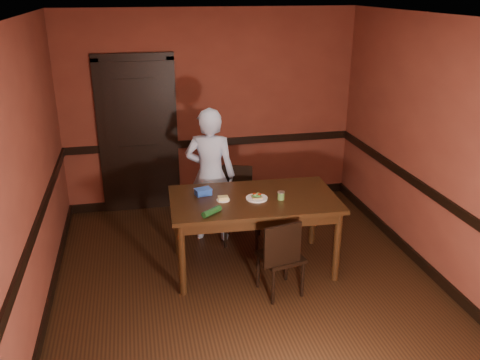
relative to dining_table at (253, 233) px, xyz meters
name	(u,v)px	position (x,y,z in m)	size (l,w,h in m)	color
floor	(247,284)	(-0.15, -0.35, -0.42)	(4.00, 4.50, 0.01)	black
ceiling	(248,17)	(-0.15, -0.35, 2.28)	(4.00, 4.50, 0.01)	white
wall_back	(211,111)	(-0.15, 1.90, 0.93)	(4.00, 0.02, 2.70)	maroon
wall_front	(337,294)	(-0.15, -2.60, 0.93)	(4.00, 0.02, 2.70)	maroon
wall_left	(28,179)	(-2.15, -0.35, 0.93)	(0.02, 4.50, 2.70)	maroon
wall_right	(435,151)	(1.85, -0.35, 0.93)	(0.02, 4.50, 2.70)	maroon
dado_back	(212,142)	(-0.15, 1.88, 0.48)	(4.00, 0.03, 0.10)	black
dado_left	(37,225)	(-2.14, -0.35, 0.48)	(0.03, 4.50, 0.10)	black
dado_right	(428,191)	(1.83, -0.35, 0.48)	(0.03, 4.50, 0.10)	black
baseboard_back	(213,198)	(-0.15, 1.88, -0.36)	(4.00, 0.03, 0.12)	black
baseboard_left	(49,302)	(-2.14, -0.35, -0.36)	(0.03, 4.50, 0.12)	black
baseboard_right	(418,259)	(1.83, -0.35, -0.36)	(0.03, 4.50, 0.12)	black
door	(138,134)	(-1.15, 1.87, 0.67)	(1.05, 0.07, 2.20)	black
dining_table	(253,233)	(0.00, 0.00, 0.00)	(1.78, 1.00, 0.84)	black
chair_far	(243,207)	(0.01, 0.60, 0.05)	(0.43, 0.43, 0.93)	black
chair_near	(281,255)	(0.15, -0.55, 0.00)	(0.39, 0.39, 0.85)	black
person	(210,175)	(-0.35, 0.79, 0.41)	(0.60, 0.40, 1.65)	#B0C8E9
sandwich_plate	(257,197)	(0.02, -0.04, 0.43)	(0.23, 0.23, 0.06)	white
sauce_jar	(281,195)	(0.27, -0.11, 0.46)	(0.08, 0.08, 0.09)	#527F3A
cheese_saucer	(223,199)	(-0.33, 0.00, 0.44)	(0.14, 0.14, 0.04)	white
food_tub	(203,192)	(-0.52, 0.19, 0.46)	(0.20, 0.16, 0.07)	blue
wrapped_veg	(212,212)	(-0.51, -0.33, 0.45)	(0.06, 0.06, 0.23)	#143E17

